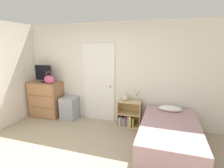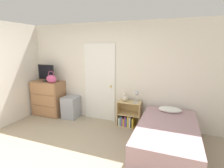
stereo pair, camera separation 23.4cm
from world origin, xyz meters
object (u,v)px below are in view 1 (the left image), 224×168
(desk_lamp, at_px, (137,94))
(bed, at_px, (169,136))
(dresser, at_px, (46,99))
(tv, at_px, (43,73))
(handbag, at_px, (49,79))
(storage_bin, at_px, (70,108))
(bookshelf, at_px, (129,117))
(teddy_bear, at_px, (125,97))

(desk_lamp, xyz_separation_m, bed, (0.77, -0.76, -0.58))
(dresser, relative_size, tv, 1.90)
(dresser, relative_size, handbag, 3.05)
(storage_bin, xyz_separation_m, desk_lamp, (1.85, 0.01, 0.56))
(dresser, relative_size, bookshelf, 1.55)
(dresser, xyz_separation_m, storage_bin, (0.73, 0.04, -0.20))
(teddy_bear, bearing_deg, dresser, -177.82)
(handbag, bearing_deg, dresser, 153.10)
(teddy_bear, bearing_deg, tv, -177.91)
(dresser, distance_m, tv, 0.74)
(teddy_bear, distance_m, bed, 1.42)
(storage_bin, bearing_deg, teddy_bear, 1.90)
(handbag, relative_size, bookshelf, 0.51)
(storage_bin, bearing_deg, dresser, -177.23)
(handbag, height_order, teddy_bear, handbag)
(handbag, height_order, bookshelf, handbag)
(tv, relative_size, bed, 0.27)
(handbag, relative_size, desk_lamp, 1.08)
(dresser, height_order, bookshelf, dresser)
(bookshelf, relative_size, desk_lamp, 2.12)
(teddy_bear, bearing_deg, bed, -36.86)
(bookshelf, bearing_deg, desk_lamp, -12.00)
(tv, height_order, bed, tv)
(teddy_bear, height_order, desk_lamp, desk_lamp)
(dresser, bearing_deg, tv, 171.89)
(tv, relative_size, storage_bin, 0.87)
(bookshelf, xyz_separation_m, desk_lamp, (0.20, -0.04, 0.62))
(dresser, relative_size, teddy_bear, 4.18)
(tv, xyz_separation_m, storage_bin, (0.74, 0.03, -0.94))
(handbag, relative_size, storage_bin, 0.54)
(bed, bearing_deg, teddy_bear, 143.14)
(storage_bin, xyz_separation_m, bed, (2.62, -0.75, -0.02))
(storage_bin, distance_m, bed, 2.72)
(tv, bearing_deg, dresser, -8.11)
(tv, relative_size, handbag, 1.60)
(storage_bin, bearing_deg, tv, -177.50)
(storage_bin, height_order, bed, bed)
(dresser, xyz_separation_m, bed, (3.34, -0.72, -0.22))
(teddy_bear, xyz_separation_m, bed, (1.07, -0.81, -0.46))
(tv, distance_m, bookshelf, 2.59)
(storage_bin, relative_size, desk_lamp, 1.98)
(handbag, relative_size, bed, 0.17)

